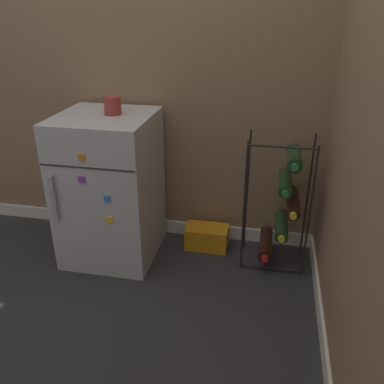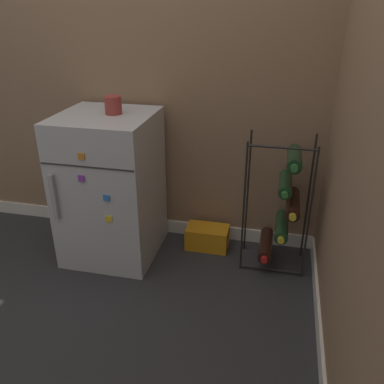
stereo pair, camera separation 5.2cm
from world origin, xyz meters
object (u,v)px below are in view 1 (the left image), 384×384
(mini_fridge, at_px, (110,188))
(soda_box, at_px, (207,237))
(wine_rack, at_px, (283,205))
(fridge_top_cup, at_px, (112,106))

(mini_fridge, bearing_deg, soda_box, 15.78)
(soda_box, bearing_deg, wine_rack, -10.14)
(fridge_top_cup, bearing_deg, wine_rack, 3.15)
(mini_fridge, relative_size, wine_rack, 1.11)
(wine_rack, relative_size, soda_box, 2.97)
(wine_rack, height_order, soda_box, wine_rack)
(mini_fridge, bearing_deg, wine_rack, 4.45)
(wine_rack, bearing_deg, mini_fridge, -175.55)
(mini_fridge, xyz_separation_m, wine_rack, (1.02, 0.08, -0.05))
(fridge_top_cup, bearing_deg, mini_fridge, -151.69)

